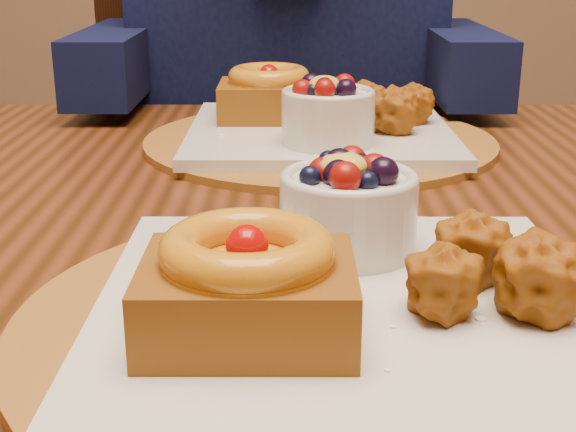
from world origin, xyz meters
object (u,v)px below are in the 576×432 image
object	(u,v)px
chair_far	(256,196)
place_setting_near	(343,287)
place_setting_far	(317,123)
dining_table	(327,293)

from	to	relation	value
chair_far	place_setting_near	bearing A→B (deg)	-96.72
place_setting_near	place_setting_far	xyz separation A→B (m)	(-0.00, 0.43, 0.00)
place_setting_near	chair_far	distance (m)	0.91
dining_table	place_setting_near	bearing A→B (deg)	-90.69
place_setting_near	chair_far	xyz separation A→B (m)	(-0.09, 0.87, -0.22)
place_setting_far	chair_far	distance (m)	0.50
place_setting_near	chair_far	bearing A→B (deg)	95.69
dining_table	place_setting_near	xyz separation A→B (m)	(-0.00, -0.22, 0.10)
dining_table	place_setting_far	xyz separation A→B (m)	(-0.00, 0.21, 0.10)
place_setting_far	chair_far	xyz separation A→B (m)	(-0.09, 0.44, -0.22)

